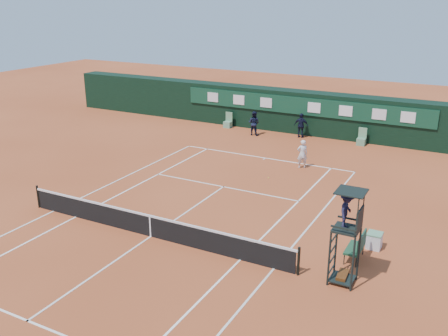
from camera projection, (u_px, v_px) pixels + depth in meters
The scene contains 14 objects.
ground at pixel (151, 236), 20.59m from camera, with size 90.00×90.00×0.00m, color #B3512A.
court_lines at pixel (151, 236), 20.59m from camera, with size 11.05×23.85×0.01m.
tennis_net at pixel (150, 225), 20.43m from camera, with size 12.90×0.10×1.10m.
back_wall at pixel (304, 112), 35.75m from camera, with size 40.00×1.65×3.00m.
linesman_chair_left at pixel (228, 123), 37.52m from camera, with size 0.55×0.50×1.15m.
linesman_chair_right at pixel (361, 140), 33.10m from camera, with size 0.55×0.50×1.15m.
umpire_chair at pixel (347, 218), 16.50m from camera, with size 0.96×0.95×3.42m.
player_bench at pixel (358, 246), 18.57m from camera, with size 0.56×1.20×1.10m.
tennis_bag at pixel (342, 277), 17.36m from camera, with size 0.33×0.76×0.28m, color black.
cooler at pixel (374, 240), 19.56m from camera, with size 0.57×0.57×0.65m.
tennis_ball at pixel (268, 178), 27.14m from camera, with size 0.06×0.06×0.06m, color gold.
player at pixel (302, 154), 28.56m from camera, with size 0.61×0.40×1.67m, color silver.
ball_kid_left at pixel (254, 123), 35.32m from camera, with size 0.84×0.65×1.73m, color black.
ball_kid_right at pixel (301, 126), 34.67m from camera, with size 1.01×0.42×1.73m, color black.
Camera 1 is at (11.34, -14.96, 9.42)m, focal length 40.00 mm.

